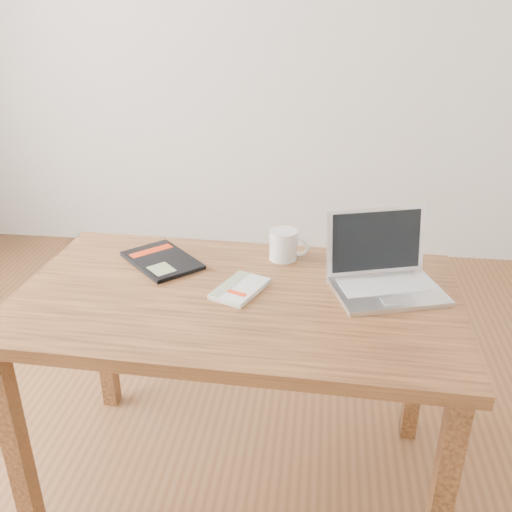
# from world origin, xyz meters

# --- Properties ---
(room) EXTENTS (4.04, 4.04, 2.70)m
(room) POSITION_xyz_m (-0.07, 0.00, 1.36)
(room) COLOR brown
(room) RESTS_ON ground
(desk) EXTENTS (1.35, 0.80, 0.75)m
(desk) POSITION_xyz_m (0.10, 0.01, 0.66)
(desk) COLOR brown
(desk) RESTS_ON ground
(white_guidebook) EXTENTS (0.18, 0.22, 0.02)m
(white_guidebook) POSITION_xyz_m (0.11, 0.03, 0.76)
(white_guidebook) COLOR silver
(white_guidebook) RESTS_ON desk
(black_guidebook) EXTENTS (0.31, 0.32, 0.01)m
(black_guidebook) POSITION_xyz_m (-0.18, 0.20, 0.76)
(black_guidebook) COLOR black
(black_guidebook) RESTS_ON desk
(laptop) EXTENTS (0.38, 0.34, 0.22)m
(laptop) POSITION_xyz_m (0.54, 0.12, 0.80)
(laptop) COLOR silver
(laptop) RESTS_ON desk
(coffee_mug) EXTENTS (0.14, 0.09, 0.10)m
(coffee_mug) POSITION_xyz_m (0.22, 0.28, 0.80)
(coffee_mug) COLOR white
(coffee_mug) RESTS_ON desk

